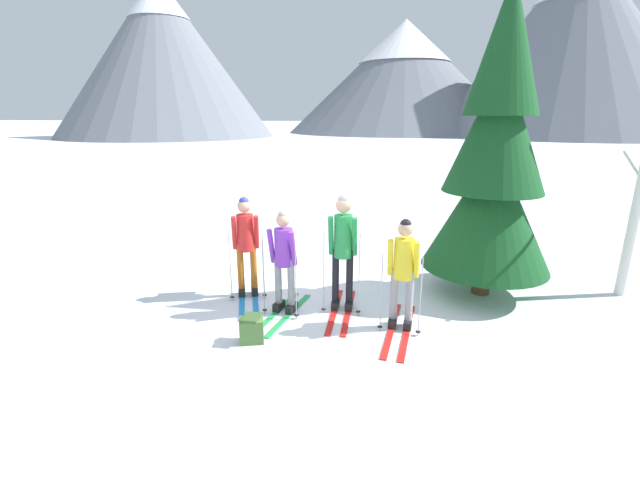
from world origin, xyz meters
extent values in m
plane|color=white|center=(0.00, 0.00, 0.00)|extent=(400.00, 400.00, 0.00)
cube|color=#1E84D1|center=(-0.98, 0.28, 0.01)|extent=(0.66, 1.73, 0.02)
cube|color=#1E84D1|center=(-1.19, 0.21, 0.01)|extent=(0.66, 1.73, 0.02)
cube|color=black|center=(-1.02, 0.37, 0.08)|extent=(0.19, 0.28, 0.12)
cylinder|color=#B76019|center=(-1.02, 0.37, 0.53)|extent=(0.11, 0.11, 0.81)
cube|color=black|center=(-1.22, 0.30, 0.08)|extent=(0.19, 0.28, 0.12)
cylinder|color=#B76019|center=(-1.22, 0.30, 0.53)|extent=(0.11, 0.11, 0.81)
cylinder|color=red|center=(-1.12, 0.34, 1.12)|extent=(0.28, 0.28, 0.61)
sphere|color=tan|center=(-1.12, 0.34, 1.57)|extent=(0.22, 0.22, 0.22)
sphere|color=#2D389E|center=(-1.12, 0.34, 1.64)|extent=(0.17, 0.17, 0.17)
cylinder|color=red|center=(-0.93, 0.34, 1.14)|extent=(0.14, 0.21, 0.58)
cylinder|color=red|center=(-1.27, 0.22, 1.14)|extent=(0.14, 0.21, 0.58)
cylinder|color=#A5A5AD|center=(-0.81, 0.25, 0.61)|extent=(0.02, 0.02, 1.22)
cylinder|color=black|center=(-0.81, 0.25, 0.06)|extent=(0.07, 0.07, 0.01)
cylinder|color=#A5A5AD|center=(-1.32, 0.08, 0.61)|extent=(0.02, 0.02, 1.22)
cylinder|color=black|center=(-1.32, 0.08, 0.06)|extent=(0.07, 0.07, 0.01)
cube|color=#4C7238|center=(-1.17, 0.50, 1.15)|extent=(0.30, 0.24, 0.36)
cube|color=green|center=(-0.25, -0.31, 0.01)|extent=(0.39, 1.57, 0.02)
cube|color=green|center=(-0.47, -0.26, 0.01)|extent=(0.39, 1.57, 0.02)
cube|color=black|center=(-0.23, -0.21, 0.08)|extent=(0.16, 0.28, 0.12)
cylinder|color=gray|center=(-0.23, -0.21, 0.51)|extent=(0.11, 0.11, 0.78)
cube|color=black|center=(-0.45, -0.16, 0.08)|extent=(0.16, 0.28, 0.12)
cylinder|color=gray|center=(-0.45, -0.16, 0.51)|extent=(0.11, 0.11, 0.78)
cylinder|color=purple|center=(-0.34, -0.19, 1.07)|extent=(0.28, 0.28, 0.58)
sphere|color=tan|center=(-0.34, -0.19, 1.49)|extent=(0.21, 0.21, 0.21)
sphere|color=gray|center=(-0.34, -0.19, 1.56)|extent=(0.16, 0.16, 0.16)
cylinder|color=purple|center=(-0.17, -0.28, 1.08)|extent=(0.12, 0.20, 0.55)
cylinder|color=purple|center=(-0.53, -0.21, 1.08)|extent=(0.12, 0.20, 0.55)
cylinder|color=#A5A5AD|center=(-0.11, -0.41, 0.58)|extent=(0.02, 0.02, 1.16)
cylinder|color=black|center=(-0.11, -0.41, 0.06)|extent=(0.07, 0.07, 0.01)
cylinder|color=#A5A5AD|center=(-0.64, -0.31, 0.58)|extent=(0.02, 0.02, 1.16)
cylinder|color=black|center=(-0.64, -0.31, 0.06)|extent=(0.07, 0.07, 0.01)
cube|color=red|center=(0.65, -0.05, 0.01)|extent=(0.10, 1.64, 0.02)
cube|color=red|center=(0.43, -0.06, 0.01)|extent=(0.10, 1.64, 0.02)
cube|color=black|center=(0.65, 0.05, 0.08)|extent=(0.11, 0.26, 0.12)
cylinder|color=black|center=(0.65, 0.05, 0.56)|extent=(0.11, 0.11, 0.88)
cube|color=black|center=(0.43, 0.04, 0.08)|extent=(0.11, 0.26, 0.12)
cylinder|color=black|center=(0.43, 0.04, 0.56)|extent=(0.11, 0.11, 0.88)
cylinder|color=#238C42|center=(0.54, 0.05, 1.21)|extent=(0.28, 0.28, 0.66)
sphere|color=tan|center=(0.54, 0.05, 1.70)|extent=(0.24, 0.24, 0.24)
sphere|color=gray|center=(0.54, 0.05, 1.77)|extent=(0.18, 0.18, 0.18)
cylinder|color=#238C42|center=(0.72, -0.01, 1.23)|extent=(0.08, 0.21, 0.63)
cylinder|color=#238C42|center=(0.36, -0.02, 1.23)|extent=(0.08, 0.21, 0.63)
cylinder|color=#A5A5AD|center=(0.81, -0.13, 0.66)|extent=(0.02, 0.02, 1.32)
cylinder|color=black|center=(0.81, -0.13, 0.06)|extent=(0.07, 0.07, 0.01)
cylinder|color=#A5A5AD|center=(0.27, -0.14, 0.66)|extent=(0.02, 0.02, 1.32)
cylinder|color=black|center=(0.27, -0.14, 0.06)|extent=(0.07, 0.07, 0.01)
cube|color=red|center=(1.54, -0.55, 0.01)|extent=(0.30, 1.72, 0.02)
cube|color=red|center=(1.33, -0.52, 0.01)|extent=(0.30, 1.72, 0.02)
cube|color=black|center=(1.56, -0.45, 0.08)|extent=(0.14, 0.27, 0.12)
cylinder|color=gray|center=(1.56, -0.45, 0.51)|extent=(0.11, 0.11, 0.77)
cube|color=black|center=(1.34, -0.42, 0.08)|extent=(0.14, 0.27, 0.12)
cylinder|color=gray|center=(1.34, -0.42, 0.51)|extent=(0.11, 0.11, 0.77)
cylinder|color=yellow|center=(1.45, -0.44, 1.07)|extent=(0.28, 0.28, 0.58)
sphere|color=tan|center=(1.45, -0.44, 1.49)|extent=(0.21, 0.21, 0.21)
sphere|color=black|center=(1.45, -0.44, 1.56)|extent=(0.16, 0.16, 0.16)
cylinder|color=yellow|center=(1.62, -0.52, 1.08)|extent=(0.10, 0.20, 0.55)
cylinder|color=yellow|center=(1.26, -0.47, 1.08)|extent=(0.10, 0.20, 0.55)
cylinder|color=#A5A5AD|center=(1.69, -0.65, 0.58)|extent=(0.02, 0.02, 1.16)
cylinder|color=black|center=(1.69, -0.65, 0.06)|extent=(0.07, 0.07, 0.01)
cylinder|color=#A5A5AD|center=(1.16, -0.58, 0.58)|extent=(0.02, 0.02, 1.16)
cylinder|color=black|center=(1.16, -0.58, 0.06)|extent=(0.07, 0.07, 0.01)
cube|color=#4C7238|center=(1.47, -0.27, 1.09)|extent=(0.28, 0.19, 0.36)
cylinder|color=#51381E|center=(2.85, 1.10, 0.49)|extent=(0.30, 0.30, 0.98)
cone|color=#14471E|center=(2.85, 1.10, 1.52)|extent=(2.09, 2.09, 2.06)
cone|color=#14471E|center=(2.85, 1.10, 2.82)|extent=(1.59, 1.59, 2.06)
cone|color=#14471E|center=(2.85, 1.10, 4.01)|extent=(1.14, 1.14, 2.06)
cylinder|color=silver|center=(5.12, 1.59, 2.21)|extent=(0.22, 0.43, 0.46)
cube|color=#4C7238|center=(-0.56, -1.18, 0.17)|extent=(0.37, 0.32, 0.34)
cube|color=#39562A|center=(-0.56, -1.18, 0.36)|extent=(0.22, 0.28, 0.04)
cone|color=slate|center=(-29.92, 52.25, 10.23)|extent=(29.09, 29.09, 20.46)
cone|color=slate|center=(2.57, 71.95, 8.92)|extent=(38.35, 38.35, 17.84)
cone|color=white|center=(2.57, 71.95, 14.49)|extent=(15.13, 15.13, 6.70)
cone|color=slate|center=(25.24, 63.37, 12.48)|extent=(36.49, 36.49, 24.95)
camera|label=1|loc=(1.22, -6.28, 3.00)|focal=24.29mm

